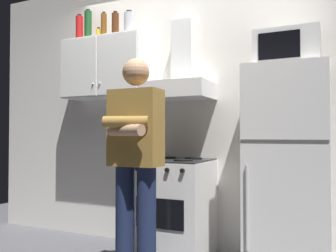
% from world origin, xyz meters
% --- Properties ---
extents(back_wall_tiled, '(4.80, 0.10, 2.70)m').
position_xyz_m(back_wall_tiled, '(0.00, 0.60, 1.35)').
color(back_wall_tiled, silver).
rests_on(back_wall_tiled, ground_plane).
extents(upper_cabinet, '(0.90, 0.37, 0.60)m').
position_xyz_m(upper_cabinet, '(-0.85, 0.37, 1.75)').
color(upper_cabinet, white).
extents(stove_oven, '(0.60, 0.62, 0.87)m').
position_xyz_m(stove_oven, '(-0.05, 0.25, 0.43)').
color(stove_oven, white).
rests_on(stove_oven, ground_plane).
extents(range_hood, '(0.60, 0.44, 0.75)m').
position_xyz_m(range_hood, '(-0.05, 0.38, 1.60)').
color(range_hood, white).
extents(refrigerator, '(0.60, 0.62, 1.60)m').
position_xyz_m(refrigerator, '(0.90, 0.25, 0.80)').
color(refrigerator, white).
rests_on(refrigerator, ground_plane).
extents(microwave, '(0.48, 0.37, 0.28)m').
position_xyz_m(microwave, '(0.90, 0.27, 1.74)').
color(microwave, silver).
rests_on(microwave, refrigerator).
extents(person_standing, '(0.38, 0.33, 1.64)m').
position_xyz_m(person_standing, '(-0.10, -0.36, 0.90)').
color(person_standing, '#192342').
rests_on(person_standing, ground_plane).
extents(bottle_beer_brown, '(0.06, 0.06, 0.28)m').
position_xyz_m(bottle_beer_brown, '(-0.89, 0.37, 2.18)').
color(bottle_beer_brown, brown).
rests_on(bottle_beer_brown, upper_cabinet).
extents(bottle_canister_steel, '(0.10, 0.10, 0.24)m').
position_xyz_m(bottle_canister_steel, '(-0.57, 0.34, 2.16)').
color(bottle_canister_steel, '#B2B5BA').
rests_on(bottle_canister_steel, upper_cabinet).
extents(bottle_soda_red, '(0.08, 0.08, 0.29)m').
position_xyz_m(bottle_soda_red, '(-1.18, 0.36, 2.19)').
color(bottle_soda_red, red).
rests_on(bottle_soda_red, upper_cabinet).
extents(bottle_rum_dark, '(0.07, 0.07, 0.27)m').
position_xyz_m(bottle_rum_dark, '(-0.75, 0.38, 2.18)').
color(bottle_rum_dark, '#47230F').
rests_on(bottle_rum_dark, upper_cabinet).
extents(bottle_wine_green, '(0.08, 0.08, 0.32)m').
position_xyz_m(bottle_wine_green, '(-1.06, 0.35, 2.20)').
color(bottle_wine_green, '#19471E').
rests_on(bottle_wine_green, upper_cabinet).
extents(bottle_spice_jar, '(0.05, 0.05, 0.14)m').
position_xyz_m(bottle_spice_jar, '(-0.97, 0.39, 2.11)').
color(bottle_spice_jar, gold).
rests_on(bottle_spice_jar, upper_cabinet).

